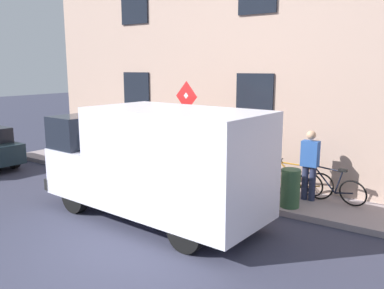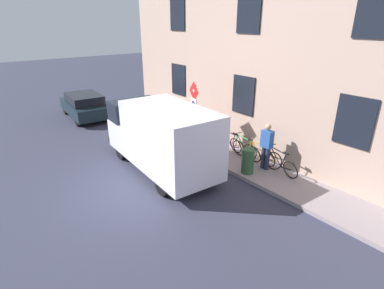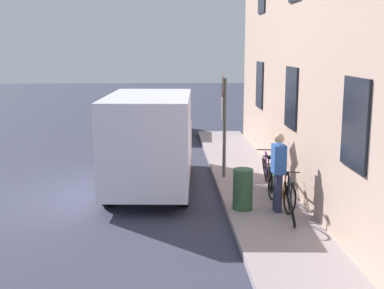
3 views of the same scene
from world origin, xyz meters
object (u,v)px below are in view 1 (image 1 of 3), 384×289
Objects in this scene: bicycle_green at (268,177)px; pedestrian at (310,163)px; litter_bin at (290,188)px; sign_post_stacked at (187,120)px; bicycle_orange at (298,182)px; delivery_van at (155,161)px; bicycle_black at (331,187)px; bicycle_purple at (241,172)px.

bicycle_green is 1.26m from pedestrian.
pedestrian is 1.91× the size of litter_bin.
sign_post_stacked is 1.60× the size of bicycle_orange.
pedestrian is (-0.15, -0.31, 0.56)m from bicycle_orange.
bicycle_green is (2.94, -1.39, -0.82)m from delivery_van.
bicycle_purple is (-0.00, 2.42, 0.00)m from bicycle_black.
pedestrian is (-0.15, -1.12, 0.56)m from bicycle_green.
litter_bin is at bearing -134.97° from delivery_van.
sign_post_stacked reaches higher than bicycle_black.
delivery_van is 3.19m from litter_bin.
sign_post_stacked is at bearing 13.12° from bicycle_orange.
bicycle_purple is 1.96m from litter_bin.
sign_post_stacked is 2.61m from bicycle_green.
bicycle_green is at bearing -61.76° from sign_post_stacked.
delivery_van is 4.28m from bicycle_black.
bicycle_orange is at bearing 8.29° from litter_bin.
bicycle_purple is 2.01m from pedestrian.
delivery_van is at bearing 52.86° from bicycle_black.
bicycle_green is at bearing -7.60° from bicycle_orange.
bicycle_orange is at bearing -175.60° from bicycle_green.
bicycle_black is at bearing -37.65° from litter_bin.
delivery_van is at bearing 137.64° from pedestrian.
delivery_van is 3.76m from bicycle_orange.
bicycle_purple is 1.91× the size of litter_bin.
delivery_van is 6.05× the size of litter_bin.
bicycle_purple is at bearing 4.51° from bicycle_green.
pedestrian is at bearing 25.16° from bicycle_black.
pedestrian is (2.79, -2.51, -0.26)m from delivery_van.
litter_bin is at bearing 90.79° from bicycle_orange.
sign_post_stacked is 3.16m from litter_bin.
bicycle_purple is at bearing -46.92° from sign_post_stacked.
bicycle_green is (0.00, 0.81, 0.00)m from bicycle_orange.
bicycle_orange is 1.00× the size of bicycle_purple.
bicycle_green is 1.00× the size of pedestrian.
pedestrian is at bearing -128.41° from delivery_van.
sign_post_stacked is 3.24m from bicycle_orange.
bicycle_purple is at bearing -97.66° from delivery_van.
bicycle_black is at bearing -73.75° from pedestrian.
bicycle_black is (2.94, -3.01, -0.82)m from delivery_van.
bicycle_orange is 1.90× the size of litter_bin.
bicycle_green is at bearing 82.08° from pedestrian.
sign_post_stacked is at bearing 105.73° from pedestrian.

